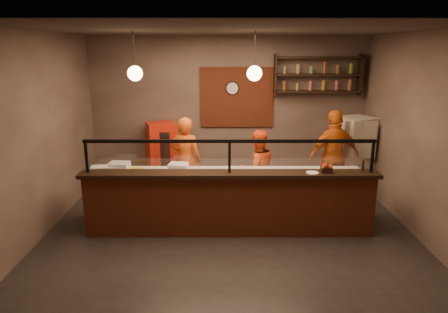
{
  "coord_description": "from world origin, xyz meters",
  "views": [
    {
      "loc": [
        -0.09,
        -6.27,
        2.94
      ],
      "look_at": [
        -0.08,
        0.3,
        1.15
      ],
      "focal_mm": 32.0,
      "sensor_mm": 36.0,
      "label": 1
    }
  ],
  "objects_px": {
    "cook_mid": "(257,170)",
    "red_cooler": "(162,154)",
    "cook_left": "(186,160)",
    "wall_clock": "(232,88)",
    "fridge": "(354,155)",
    "condiment_caddy": "(326,170)",
    "pizza_dough": "(262,171)",
    "pepper_mill": "(363,166)",
    "cook_right": "(334,156)"
  },
  "relations": [
    {
      "from": "red_cooler",
      "to": "pepper_mill",
      "type": "distance_m",
      "value": 4.3
    },
    {
      "from": "fridge",
      "to": "pizza_dough",
      "type": "height_order",
      "value": "fridge"
    },
    {
      "from": "fridge",
      "to": "pepper_mill",
      "type": "relative_size",
      "value": 9.05
    },
    {
      "from": "fridge",
      "to": "condiment_caddy",
      "type": "xyz_separation_m",
      "value": [
        -1.09,
        -2.02,
        0.31
      ]
    },
    {
      "from": "wall_clock",
      "to": "pizza_dough",
      "type": "xyz_separation_m",
      "value": [
        0.47,
        -2.18,
        -1.19
      ]
    },
    {
      "from": "wall_clock",
      "to": "cook_right",
      "type": "height_order",
      "value": "wall_clock"
    },
    {
      "from": "red_cooler",
      "to": "pepper_mill",
      "type": "relative_size",
      "value": 7.95
    },
    {
      "from": "wall_clock",
      "to": "cook_left",
      "type": "height_order",
      "value": "wall_clock"
    },
    {
      "from": "cook_mid",
      "to": "condiment_caddy",
      "type": "distance_m",
      "value": 1.56
    },
    {
      "from": "cook_mid",
      "to": "pepper_mill",
      "type": "relative_size",
      "value": 8.55
    },
    {
      "from": "wall_clock",
      "to": "pepper_mill",
      "type": "bearing_deg",
      "value": -53.52
    },
    {
      "from": "cook_left",
      "to": "red_cooler",
      "type": "bearing_deg",
      "value": -40.41
    },
    {
      "from": "cook_mid",
      "to": "pizza_dough",
      "type": "relative_size",
      "value": 3.41
    },
    {
      "from": "cook_mid",
      "to": "pepper_mill",
      "type": "distance_m",
      "value": 1.95
    },
    {
      "from": "cook_mid",
      "to": "cook_right",
      "type": "bearing_deg",
      "value": 172.99
    },
    {
      "from": "wall_clock",
      "to": "pepper_mill",
      "type": "xyz_separation_m",
      "value": [
        2.01,
        -2.71,
        -0.95
      ]
    },
    {
      "from": "fridge",
      "to": "pepper_mill",
      "type": "height_order",
      "value": "fridge"
    },
    {
      "from": "cook_left",
      "to": "pepper_mill",
      "type": "distance_m",
      "value": 3.28
    },
    {
      "from": "pepper_mill",
      "to": "cook_left",
      "type": "bearing_deg",
      "value": 153.73
    },
    {
      "from": "condiment_caddy",
      "to": "cook_mid",
      "type": "bearing_deg",
      "value": 130.09
    },
    {
      "from": "cook_right",
      "to": "red_cooler",
      "type": "xyz_separation_m",
      "value": [
        -3.48,
        0.95,
        -0.21
      ]
    },
    {
      "from": "cook_right",
      "to": "fridge",
      "type": "height_order",
      "value": "cook_right"
    },
    {
      "from": "cook_right",
      "to": "red_cooler",
      "type": "distance_m",
      "value": 3.61
    },
    {
      "from": "cook_mid",
      "to": "condiment_caddy",
      "type": "height_order",
      "value": "cook_mid"
    },
    {
      "from": "cook_left",
      "to": "cook_right",
      "type": "relative_size",
      "value": 0.93
    },
    {
      "from": "cook_mid",
      "to": "fridge",
      "type": "height_order",
      "value": "fridge"
    },
    {
      "from": "fridge",
      "to": "condiment_caddy",
      "type": "height_order",
      "value": "fridge"
    },
    {
      "from": "cook_left",
      "to": "red_cooler",
      "type": "relative_size",
      "value": 1.2
    },
    {
      "from": "wall_clock",
      "to": "red_cooler",
      "type": "height_order",
      "value": "wall_clock"
    },
    {
      "from": "condiment_caddy",
      "to": "red_cooler",
      "type": "bearing_deg",
      "value": 139.95
    },
    {
      "from": "condiment_caddy",
      "to": "wall_clock",
      "type": "bearing_deg",
      "value": 116.9
    },
    {
      "from": "cook_left",
      "to": "pepper_mill",
      "type": "height_order",
      "value": "cook_left"
    },
    {
      "from": "fridge",
      "to": "condiment_caddy",
      "type": "relative_size",
      "value": 9.68
    },
    {
      "from": "cook_left",
      "to": "pizza_dough",
      "type": "distance_m",
      "value": 1.67
    },
    {
      "from": "wall_clock",
      "to": "condiment_caddy",
      "type": "bearing_deg",
      "value": -63.1
    },
    {
      "from": "cook_mid",
      "to": "red_cooler",
      "type": "bearing_deg",
      "value": -54.28
    },
    {
      "from": "cook_left",
      "to": "wall_clock",
      "type": "bearing_deg",
      "value": -108.91
    },
    {
      "from": "cook_right",
      "to": "cook_mid",
      "type": "bearing_deg",
      "value": -2.43
    },
    {
      "from": "wall_clock",
      "to": "cook_right",
      "type": "bearing_deg",
      "value": -32.82
    },
    {
      "from": "pizza_dough",
      "to": "pepper_mill",
      "type": "distance_m",
      "value": 1.64
    },
    {
      "from": "wall_clock",
      "to": "pepper_mill",
      "type": "height_order",
      "value": "wall_clock"
    },
    {
      "from": "cook_mid",
      "to": "wall_clock",
      "type": "bearing_deg",
      "value": -95.54
    },
    {
      "from": "wall_clock",
      "to": "condiment_caddy",
      "type": "xyz_separation_m",
      "value": [
        1.41,
        -2.78,
        -0.99
      ]
    },
    {
      "from": "wall_clock",
      "to": "condiment_caddy",
      "type": "relative_size",
      "value": 1.82
    },
    {
      "from": "pizza_dough",
      "to": "red_cooler",
      "type": "bearing_deg",
      "value": 136.88
    },
    {
      "from": "cook_left",
      "to": "condiment_caddy",
      "type": "height_order",
      "value": "cook_left"
    },
    {
      "from": "cook_mid",
      "to": "fridge",
      "type": "relative_size",
      "value": 0.94
    },
    {
      "from": "red_cooler",
      "to": "condiment_caddy",
      "type": "distance_m",
      "value": 3.86
    },
    {
      "from": "wall_clock",
      "to": "condiment_caddy",
      "type": "distance_m",
      "value": 3.27
    },
    {
      "from": "cook_mid",
      "to": "red_cooler",
      "type": "distance_m",
      "value": 2.36
    }
  ]
}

